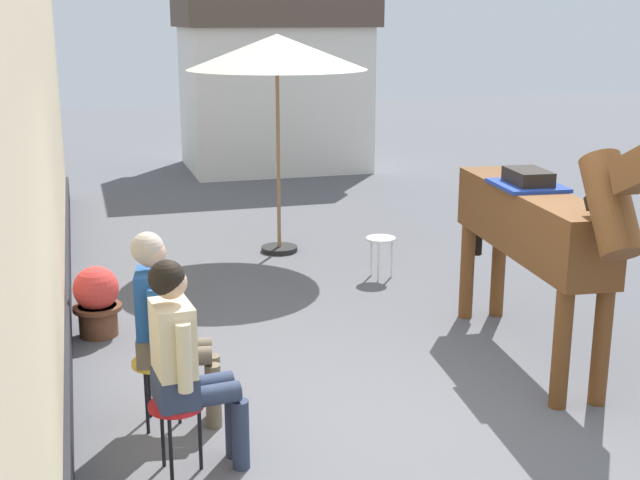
% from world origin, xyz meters
% --- Properties ---
extents(ground_plane, '(40.00, 40.00, 0.00)m').
position_xyz_m(ground_plane, '(0.00, 3.00, 0.00)').
color(ground_plane, '#56565B').
extents(pub_facade_wall, '(0.34, 14.00, 3.40)m').
position_xyz_m(pub_facade_wall, '(-2.55, 1.50, 1.54)').
color(pub_facade_wall, '#CCB793').
rests_on(pub_facade_wall, ground_plane).
extents(distant_cottage, '(3.40, 2.60, 3.50)m').
position_xyz_m(distant_cottage, '(1.40, 10.48, 1.80)').
color(distant_cottage, silver).
rests_on(distant_cottage, ground_plane).
extents(seated_visitor_near, '(0.61, 0.49, 1.39)m').
position_xyz_m(seated_visitor_near, '(-1.67, -0.21, 0.78)').
color(seated_visitor_near, red).
rests_on(seated_visitor_near, ground_plane).
extents(seated_visitor_far, '(0.61, 0.49, 1.39)m').
position_xyz_m(seated_visitor_far, '(-1.72, 0.47, 0.78)').
color(seated_visitor_far, gold).
rests_on(seated_visitor_far, ground_plane).
extents(saddled_horse_center, '(0.66, 2.99, 2.06)m').
position_xyz_m(saddled_horse_center, '(1.28, 0.77, 1.16)').
color(saddled_horse_center, brown).
rests_on(saddled_horse_center, ground_plane).
extents(flower_planter_farthest, '(0.43, 0.43, 0.64)m').
position_xyz_m(flower_planter_farthest, '(-2.13, 2.36, 0.33)').
color(flower_planter_farthest, brown).
rests_on(flower_planter_farthest, ground_plane).
extents(cafe_parasol, '(2.10, 2.10, 2.58)m').
position_xyz_m(cafe_parasol, '(0.09, 4.63, 2.36)').
color(cafe_parasol, black).
rests_on(cafe_parasol, ground_plane).
extents(spare_stool_white, '(0.32, 0.32, 0.46)m').
position_xyz_m(spare_stool_white, '(0.88, 3.25, 0.40)').
color(spare_stool_white, white).
rests_on(spare_stool_white, ground_plane).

